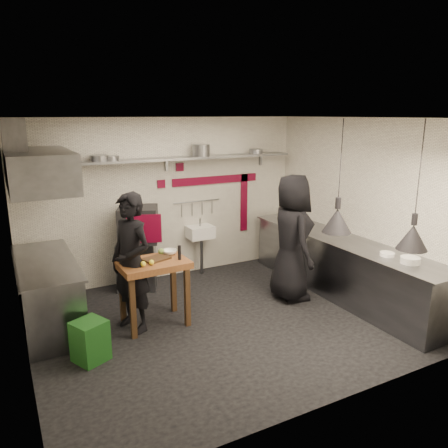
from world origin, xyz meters
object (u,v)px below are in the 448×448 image
green_bin (90,341)px  prep_table (154,293)px  combi_oven (138,224)px  chef_left (131,263)px  oven_stand (137,265)px  chef_right (292,238)px

green_bin → prep_table: bearing=28.6°
combi_oven → chef_left: chef_left is taller
green_bin → chef_left: bearing=38.4°
oven_stand → prep_table: (-0.17, -1.40, 0.06)m
oven_stand → chef_right: size_ratio=0.41×
chef_left → chef_right: (2.50, -0.14, 0.05)m
oven_stand → chef_left: (-0.47, -1.39, 0.54)m
green_bin → chef_right: 3.30m
chef_right → prep_table: bearing=97.7°
oven_stand → green_bin: size_ratio=1.60×
green_bin → chef_left: chef_left is taller
chef_left → combi_oven: bearing=136.4°
prep_table → chef_left: 0.56m
oven_stand → chef_left: bearing=-86.0°
green_bin → chef_left: size_ratio=0.27×
oven_stand → chef_right: bearing=-14.5°
combi_oven → chef_right: 2.50m
oven_stand → combi_oven: bearing=21.8°
combi_oven → green_bin: (-1.22, -1.94, -0.84)m
prep_table → chef_right: chef_right is taller
chef_right → combi_oven: bearing=63.3°
green_bin → oven_stand: bearing=59.1°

